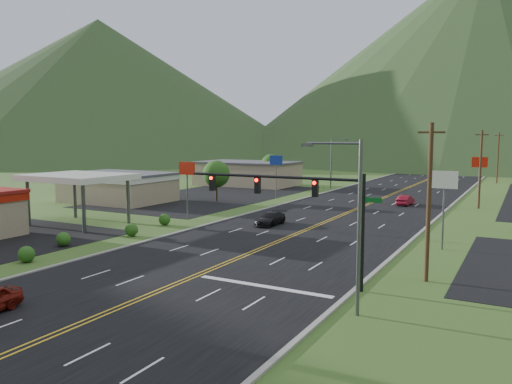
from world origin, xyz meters
The scene contains 22 objects.
ground centered at (0.00, 0.00, 0.00)m, with size 500.00×500.00×0.00m, color #2B4A1A.
road centered at (0.00, 0.00, 0.00)m, with size 20.00×460.00×0.04m, color black.
traffic_signal centered at (6.48, 14.00, 5.33)m, with size 13.10×0.43×7.00m.
streetlight_east centered at (11.18, 10.00, 5.18)m, with size 3.28×0.25×9.00m.
streetlight_west centered at (-11.68, 70.00, 5.18)m, with size 3.28×0.25×9.00m.
gas_canopy centered at (-22.00, 22.00, 4.87)m, with size 10.00×8.00×5.30m.
building_west_mid centered at (-32.00, 38.00, 2.27)m, with size 14.40×10.40×4.10m.
building_west_far centered at (-28.00, 68.00, 2.26)m, with size 18.40×11.40×4.50m.
pole_sign_west_a centered at (-14.00, 30.00, 5.05)m, with size 2.00×0.18×6.40m.
pole_sign_west_b centered at (-14.00, 52.00, 5.05)m, with size 2.00×0.18×6.40m.
pole_sign_east_a centered at (13.00, 28.00, 5.05)m, with size 2.00×0.18×6.40m.
pole_sign_east_b centered at (13.00, 60.00, 5.05)m, with size 2.00×0.18×6.40m.
tree_west_a centered at (-20.00, 45.00, 3.89)m, with size 3.84×3.84×5.82m.
tree_west_b centered at (-25.00, 72.00, 3.89)m, with size 3.84×3.84×5.82m.
utility_pole_a centered at (13.50, 18.00, 5.13)m, with size 1.60×0.28×10.00m.
utility_pole_b centered at (13.50, 55.00, 5.13)m, with size 1.60×0.28×10.00m.
utility_pole_c centered at (13.50, 95.00, 5.13)m, with size 1.60×0.28×10.00m.
utility_pole_d centered at (13.50, 135.00, 5.13)m, with size 1.60×0.28×10.00m.
mountain_n centered at (0.00, 220.00, 42.50)m, with size 220.00×220.00×85.00m, color #183518.
mountain_nw centered at (-148.49, 148.49, 30.00)m, with size 190.00×190.00×60.00m, color #183518.
car_dark_mid centered at (-4.36, 31.27, 0.66)m, with size 1.84×4.53×1.31m, color black.
car_red_far centered at (4.64, 53.45, 0.66)m, with size 1.40×4.03×1.33m, color maroon.
Camera 1 is at (18.82, -14.23, 9.11)m, focal length 35.00 mm.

